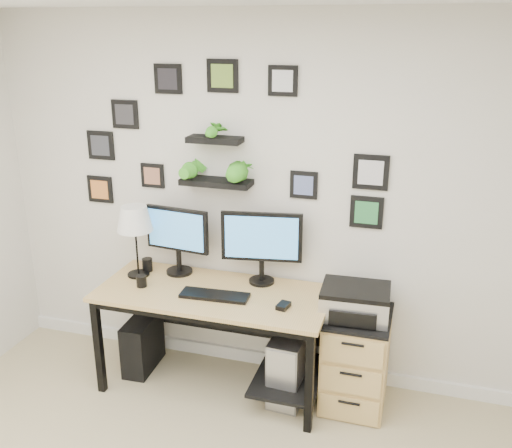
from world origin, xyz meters
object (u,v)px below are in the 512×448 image
(monitor_right, at_px, (262,242))
(pc_tower_black, at_px, (143,343))
(pc_tower_grey, at_px, (291,363))
(monitor_left, at_px, (177,236))
(desk, at_px, (220,306))
(table_lamp, at_px, (135,220))
(file_cabinet, at_px, (356,359))
(mug, at_px, (142,281))
(printer, at_px, (355,302))

(monitor_right, distance_m, pc_tower_black, 1.25)
(pc_tower_grey, bearing_deg, monitor_right, 146.53)
(monitor_left, bearing_deg, desk, -25.22)
(monitor_left, distance_m, table_lamp, 0.32)
(desk, distance_m, file_cabinet, 1.00)
(desk, height_order, table_lamp, table_lamp)
(monitor_left, xyz_separation_m, mug, (-0.16, -0.29, -0.25))
(monitor_right, relative_size, printer, 1.23)
(file_cabinet, bearing_deg, pc_tower_black, -178.67)
(monitor_right, bearing_deg, monitor_left, -178.68)
(monitor_right, xyz_separation_m, printer, (0.68, -0.15, -0.29))
(table_lamp, bearing_deg, printer, -0.54)
(pc_tower_black, bearing_deg, desk, -4.22)
(mug, height_order, pc_tower_black, mug)
(pc_tower_black, relative_size, printer, 0.89)
(pc_tower_grey, relative_size, printer, 1.12)
(desk, relative_size, mug, 19.67)
(table_lamp, relative_size, pc_tower_black, 1.30)
(desk, xyz_separation_m, pc_tower_black, (-0.64, 0.02, -0.42))
(monitor_left, height_order, table_lamp, table_lamp)
(pc_tower_black, distance_m, file_cabinet, 1.60)
(printer, bearing_deg, table_lamp, 179.46)
(file_cabinet, distance_m, printer, 0.44)
(table_lamp, distance_m, printer, 1.63)
(monitor_left, relative_size, monitor_right, 0.90)
(desk, relative_size, pc_tower_black, 3.94)
(desk, distance_m, printer, 0.94)
(desk, xyz_separation_m, mug, (-0.54, -0.10, 0.16))
(monitor_left, height_order, pc_tower_grey, monitor_left)
(monitor_right, height_order, printer, monitor_right)
(printer, bearing_deg, pc_tower_grey, -175.97)
(monitor_right, xyz_separation_m, pc_tower_grey, (0.27, -0.18, -0.81))
(printer, bearing_deg, desk, -177.15)
(pc_tower_black, relative_size, pc_tower_grey, 0.80)
(monitor_left, height_order, printer, monitor_left)
(pc_tower_grey, distance_m, printer, 0.67)
(file_cabinet, bearing_deg, desk, -176.51)
(monitor_right, height_order, pc_tower_grey, monitor_right)
(desk, distance_m, pc_tower_grey, 0.64)
(monitor_right, height_order, mug, monitor_right)
(file_cabinet, height_order, printer, printer)
(mug, distance_m, pc_tower_grey, 1.20)
(desk, xyz_separation_m, printer, (0.93, 0.05, 0.15))
(mug, bearing_deg, desk, 10.90)
(pc_tower_black, xyz_separation_m, printer, (1.57, 0.02, 0.57))
(mug, relative_size, file_cabinet, 0.12)
(pc_tower_grey, bearing_deg, table_lamp, 177.85)
(monitor_left, relative_size, file_cabinet, 0.75)
(pc_tower_grey, height_order, file_cabinet, file_cabinet)
(monitor_right, distance_m, pc_tower_grey, 0.88)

